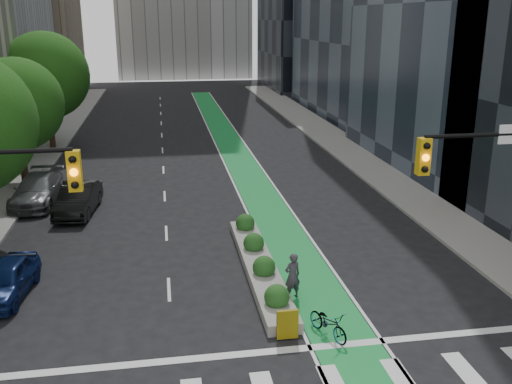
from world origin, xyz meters
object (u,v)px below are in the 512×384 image
object	(u,v)px
bicycle	(328,323)
cyclist	(292,276)
parked_car_left_mid	(78,199)
parked_car_left_near	(6,280)
median_planter	(260,263)
parked_car_left_far	(38,190)

from	to	relation	value
bicycle	cyclist	size ratio (longest dim) A/B	1.02
cyclist	parked_car_left_mid	distance (m)	14.33
parked_car_left_near	bicycle	bearing A→B (deg)	-16.39
median_planter	parked_car_left_far	size ratio (longest dim) A/B	1.89
parked_car_left_near	parked_car_left_mid	distance (m)	9.42
bicycle	cyclist	distance (m)	2.86
median_planter	parked_car_left_far	bearing A→B (deg)	134.62
bicycle	parked_car_left_near	bearing A→B (deg)	133.75
parked_car_left_near	parked_car_left_far	xyz separation A→B (m)	(-1.01, 11.39, 0.10)
parked_car_left_mid	median_planter	bearing A→B (deg)	-40.39
cyclist	median_planter	bearing A→B (deg)	-89.65
median_planter	cyclist	distance (m)	2.64
cyclist	parked_car_left_far	size ratio (longest dim) A/B	0.33
bicycle	parked_car_left_mid	world-z (taller)	parked_car_left_mid
cyclist	bicycle	bearing A→B (deg)	83.78
median_planter	bicycle	bearing A→B (deg)	-75.42
bicycle	parked_car_left_near	distance (m)	11.93
bicycle	parked_car_left_far	distance (m)	20.02
median_planter	bicycle	xyz separation A→B (m)	(1.36, -5.24, 0.10)
parked_car_left_far	median_planter	bearing A→B (deg)	-42.04
parked_car_left_far	parked_car_left_near	bearing A→B (deg)	-81.61
median_planter	cyclist	size ratio (longest dim) A/B	5.80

